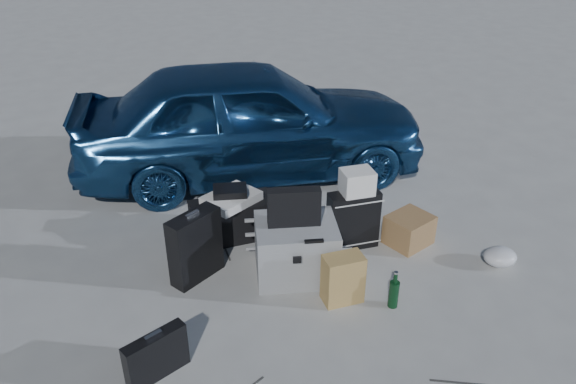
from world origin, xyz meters
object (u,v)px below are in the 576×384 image
object	(u,v)px
briefcase	(156,356)
duffel_bag	(233,219)
car	(250,119)
suitcase_right	(353,220)
pelican_case	(296,249)
suitcase_left	(195,247)
cardboard_box	(409,230)
green_bottle	(394,290)

from	to	relation	value
briefcase	duffel_bag	world-z (taller)	duffel_bag
car	duffel_bag	distance (m)	1.34
car	briefcase	size ratio (longest dim) A/B	8.61
car	briefcase	xyz separation A→B (m)	(-1.72, -2.31, -0.44)
car	suitcase_right	distance (m)	1.72
car	pelican_case	world-z (taller)	car
suitcase_left	cardboard_box	bearing A→B (deg)	-35.67
suitcase_left	cardboard_box	size ratio (longest dim) A/B	1.61
suitcase_right	car	bearing A→B (deg)	107.07
briefcase	duffel_bag	distance (m)	1.61
pelican_case	duffel_bag	world-z (taller)	pelican_case
suitcase_right	duffel_bag	size ratio (longest dim) A/B	0.72
briefcase	cardboard_box	bearing A→B (deg)	-3.88
pelican_case	duffel_bag	xyz separation A→B (m)	(-0.23, 0.71, -0.05)
suitcase_right	duffel_bag	bearing A→B (deg)	156.01
suitcase_left	duffel_bag	bearing A→B (deg)	16.47
pelican_case	cardboard_box	xyz separation A→B (m)	(1.05, -0.08, -0.09)
pelican_case	green_bottle	bearing A→B (deg)	-35.86
briefcase	suitcase_right	bearing A→B (deg)	4.00
briefcase	duffel_bag	size ratio (longest dim) A/B	0.58
briefcase	green_bottle	size ratio (longest dim) A/B	1.40
suitcase_right	cardboard_box	world-z (taller)	suitcase_right
duffel_bag	cardboard_box	bearing A→B (deg)	-23.61
car	duffel_bag	size ratio (longest dim) A/B	4.99
suitcase_left	suitcase_right	xyz separation A→B (m)	(1.30, -0.22, -0.02)
suitcase_right	cardboard_box	xyz separation A→B (m)	(0.45, -0.19, -0.13)
briefcase	suitcase_left	distance (m)	1.02
suitcase_right	suitcase_left	bearing A→B (deg)	-177.52
briefcase	suitcase_left	size ratio (longest dim) A/B	0.73
briefcase	suitcase_right	size ratio (longest dim) A/B	0.80
briefcase	duffel_bag	xyz separation A→B (m)	(1.04, 1.23, 0.02)
cardboard_box	green_bottle	distance (m)	0.87
car	cardboard_box	distance (m)	2.02
pelican_case	briefcase	world-z (taller)	pelican_case
cardboard_box	car	bearing A→B (deg)	107.83
duffel_bag	green_bottle	size ratio (longest dim) A/B	2.42
car	duffel_bag	world-z (taller)	car
suitcase_left	cardboard_box	xyz separation A→B (m)	(1.75, -0.41, -0.15)
suitcase_left	suitcase_right	bearing A→B (deg)	-32.04
duffel_bag	suitcase_left	bearing A→B (deg)	-132.82
car	suitcase_right	bearing A→B (deg)	-157.93
suitcase_left	duffel_bag	xyz separation A→B (m)	(0.47, 0.38, -0.10)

